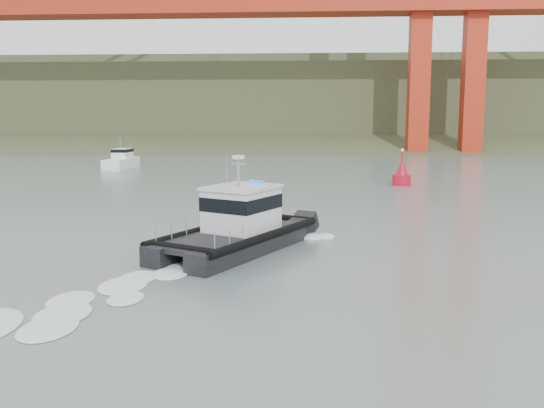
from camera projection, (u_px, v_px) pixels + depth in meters
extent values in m
plane|color=slate|center=(239.00, 316.00, 19.85)|extent=(400.00, 400.00, 0.00)
cube|color=#364125|center=(301.00, 148.00, 110.56)|extent=(500.00, 44.72, 16.25)
cube|color=#364125|center=(304.00, 114.00, 137.25)|extent=(500.00, 70.00, 18.00)
cube|color=#364125|center=(306.00, 94.00, 161.14)|extent=(500.00, 60.00, 16.00)
cube|color=#AE2A15|center=(299.00, 7.00, 90.45)|extent=(260.00, 6.00, 2.20)
cube|color=black|center=(217.00, 240.00, 29.82)|extent=(5.40, 9.19, 1.06)
cube|color=black|center=(258.00, 245.00, 28.62)|extent=(5.40, 9.19, 1.06)
cube|color=black|center=(232.00, 235.00, 28.78)|extent=(6.93, 9.08, 0.22)
cube|color=silver|center=(242.00, 210.00, 29.36)|extent=(3.80, 4.03, 2.03)
cube|color=black|center=(242.00, 202.00, 29.31)|extent=(3.87, 4.10, 0.66)
cube|color=silver|center=(242.00, 187.00, 29.20)|extent=(4.03, 4.27, 0.14)
cylinder|color=gray|center=(238.00, 173.00, 28.86)|extent=(0.14, 0.14, 1.59)
cylinder|color=white|center=(238.00, 157.00, 28.75)|extent=(0.62, 0.62, 0.16)
cube|color=white|center=(121.00, 164.00, 70.47)|extent=(2.60, 6.69, 1.31)
cube|color=white|center=(123.00, 154.00, 70.84)|extent=(1.91, 2.73, 1.31)
cube|color=black|center=(122.00, 150.00, 70.77)|extent=(1.97, 2.79, 0.38)
cylinder|color=gray|center=(120.00, 144.00, 70.12)|extent=(0.09, 0.09, 1.31)
cylinder|color=red|center=(401.00, 181.00, 54.69)|extent=(1.68, 1.68, 1.12)
cone|color=red|center=(402.00, 169.00, 54.52)|extent=(1.31, 1.31, 1.68)
cylinder|color=red|center=(402.00, 156.00, 54.35)|extent=(0.15, 0.15, 0.93)
sphere|color=#E5D87F|center=(402.00, 150.00, 54.26)|extent=(0.28, 0.28, 0.28)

